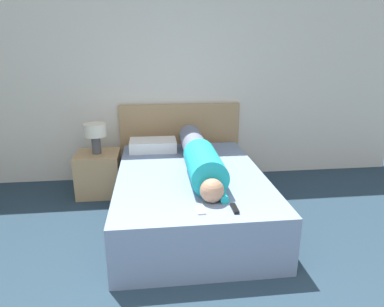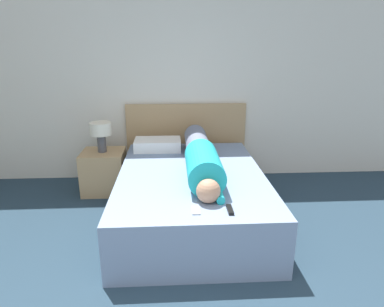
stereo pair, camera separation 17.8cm
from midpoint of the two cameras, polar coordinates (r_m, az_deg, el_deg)
name	(u,v)px [view 2 (the right image)]	position (r m, az deg, el deg)	size (l,w,h in m)	color
wall_back	(170,79)	(4.43, -2.60, 12.30)	(6.38, 0.06, 2.60)	silver
bed	(191,196)	(3.51, 1.32, -7.04)	(1.43, 2.08, 0.50)	#7589A8
headboard	(186,141)	(4.52, 0.17, 2.04)	(1.55, 0.04, 0.99)	tan
nightstand	(104,172)	(4.25, -13.28, -2.97)	(0.50, 0.46, 0.51)	tan
table_lamp	(101,131)	(4.10, -13.77, 3.58)	(0.25, 0.25, 0.35)	#4C4C51
person_lying	(201,157)	(3.42, 3.00, -0.60)	(0.32, 1.73, 0.32)	tan
pillow_near_headboard	(158,145)	(4.13, -4.51, 1.49)	(0.55, 0.34, 0.13)	white
tv_remote	(230,210)	(2.68, 8.26, -9.27)	(0.04, 0.15, 0.02)	black
cell_phone	(196,210)	(2.66, 2.58, -9.48)	(0.06, 0.13, 0.01)	#B2B7BC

